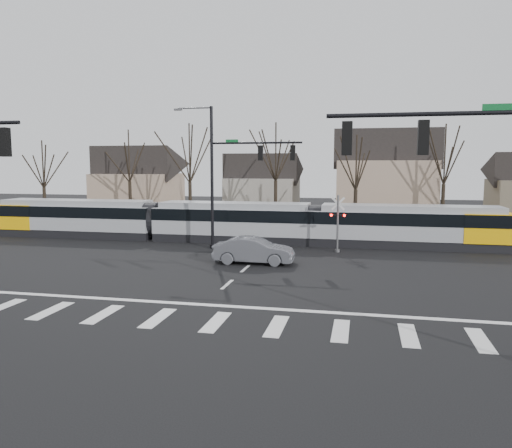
# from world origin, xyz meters

# --- Properties ---
(ground) EXTENTS (140.00, 140.00, 0.00)m
(ground) POSITION_xyz_m (0.00, 0.00, 0.00)
(ground) COLOR black
(grass_verge) EXTENTS (140.00, 28.00, 0.01)m
(grass_verge) POSITION_xyz_m (0.00, 32.00, 0.01)
(grass_verge) COLOR #38331E
(grass_verge) RESTS_ON ground
(crosswalk) EXTENTS (27.00, 2.60, 0.01)m
(crosswalk) POSITION_xyz_m (0.00, -4.00, 0.01)
(crosswalk) COLOR silver
(crosswalk) RESTS_ON ground
(stop_line) EXTENTS (28.00, 0.35, 0.01)m
(stop_line) POSITION_xyz_m (0.00, -1.80, 0.01)
(stop_line) COLOR silver
(stop_line) RESTS_ON ground
(lane_dashes) EXTENTS (0.18, 30.00, 0.01)m
(lane_dashes) POSITION_xyz_m (0.00, 16.00, 0.01)
(lane_dashes) COLOR silver
(lane_dashes) RESTS_ON ground
(rail_pair) EXTENTS (90.00, 1.52, 0.06)m
(rail_pair) POSITION_xyz_m (0.00, 15.80, 0.03)
(rail_pair) COLOR #59595E
(rail_pair) RESTS_ON ground
(tram) EXTENTS (41.06, 3.05, 3.11)m
(tram) POSITION_xyz_m (-3.44, 16.00, 1.70)
(tram) COLOR gray
(tram) RESTS_ON ground
(sedan) EXTENTS (1.98, 5.05, 1.63)m
(sedan) POSITION_xyz_m (0.15, 7.65, 0.82)
(sedan) COLOR #56585E
(sedan) RESTS_ON ground
(signal_pole_near_right) EXTENTS (6.72, 0.44, 8.00)m
(signal_pole_near_right) POSITION_xyz_m (10.11, -6.00, 5.17)
(signal_pole_near_right) COLOR black
(signal_pole_near_right) RESTS_ON ground
(signal_pole_far) EXTENTS (9.28, 0.44, 10.20)m
(signal_pole_far) POSITION_xyz_m (-2.41, 12.50, 5.70)
(signal_pole_far) COLOR black
(signal_pole_far) RESTS_ON ground
(rail_crossing_signal) EXTENTS (1.08, 0.36, 4.00)m
(rail_crossing_signal) POSITION_xyz_m (5.00, 12.79, 1.89)
(rail_crossing_signal) COLOR #59595B
(rail_crossing_signal) RESTS_ON ground
(tree_row) EXTENTS (59.20, 7.20, 10.00)m
(tree_row) POSITION_xyz_m (2.00, 26.00, 5.00)
(tree_row) COLOR black
(tree_row) RESTS_ON ground
(house_a) EXTENTS (9.72, 8.64, 8.60)m
(house_a) POSITION_xyz_m (-20.00, 34.00, 4.46)
(house_a) COLOR gray
(house_a) RESTS_ON ground
(house_b) EXTENTS (8.64, 7.56, 7.65)m
(house_b) POSITION_xyz_m (-5.00, 36.00, 3.97)
(house_b) COLOR gray
(house_b) RESTS_ON ground
(house_c) EXTENTS (10.80, 8.64, 10.10)m
(house_c) POSITION_xyz_m (9.00, 33.00, 5.23)
(house_c) COLOR gray
(house_c) RESTS_ON ground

